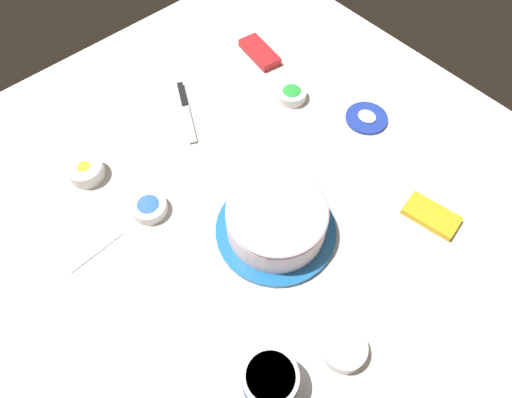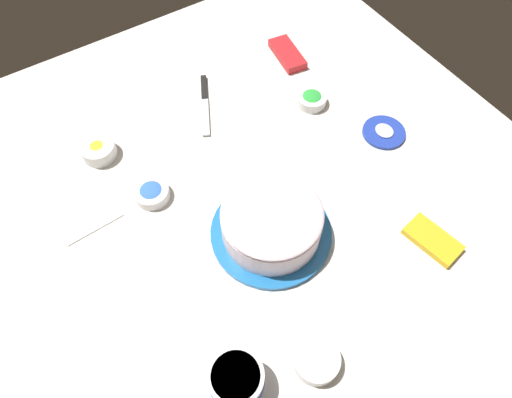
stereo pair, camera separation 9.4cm
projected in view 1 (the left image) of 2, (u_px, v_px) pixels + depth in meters
name	position (u px, v px, depth m)	size (l,w,h in m)	color
ground_plane	(246.00, 193.00, 1.19)	(1.54, 1.54, 0.00)	silver
frosted_cake	(276.00, 221.00, 1.08)	(0.30, 0.30, 0.12)	#1E6BB2
frosting_tub	(270.00, 380.00, 0.90)	(0.11, 0.11, 0.08)	white
frosting_tub_lid	(367.00, 118.00, 1.32)	(0.12, 0.12, 0.02)	#233DAD
spreading_knife	(185.00, 106.00, 1.34)	(0.22, 0.13, 0.01)	silver
sprinkle_bowl_green	(292.00, 94.00, 1.35)	(0.09, 0.09, 0.04)	white
sprinkle_bowl_pink	(343.00, 348.00, 0.96)	(0.10, 0.10, 0.04)	white
sprinkle_bowl_yellow	(86.00, 170.00, 1.20)	(0.09, 0.09, 0.04)	white
sprinkle_bowl_blue	(149.00, 207.00, 1.14)	(0.09, 0.09, 0.04)	white
candy_box_lower	(260.00, 52.00, 1.46)	(0.15, 0.07, 0.03)	red
candy_box_upper	(431.00, 216.00, 1.14)	(0.13, 0.07, 0.02)	yellow
paper_napkin	(81.00, 233.00, 1.12)	(0.15, 0.15, 0.01)	white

